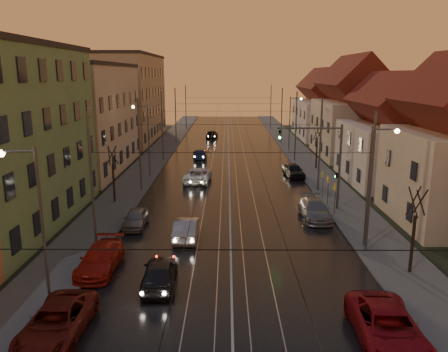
{
  "coord_description": "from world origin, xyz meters",
  "views": [
    {
      "loc": [
        -0.25,
        -17.08,
        11.16
      ],
      "look_at": [
        -0.51,
        20.8,
        2.27
      ],
      "focal_mm": 35.0,
      "sensor_mm": 36.0,
      "label": 1
    }
  ],
  "objects_px": {
    "street_lamp_1": "(374,175)",
    "driving_car_4": "(212,134)",
    "driving_car_1": "(186,228)",
    "driving_car_2": "(198,175)",
    "parked_right_1": "(315,209)",
    "driving_car_0": "(159,273)",
    "parked_right_0": "(388,328)",
    "driving_car_3": "(200,154)",
    "traffic_light_mast": "(328,156)",
    "parked_left_1": "(57,322)",
    "street_lamp_0": "(35,214)",
    "parked_right_2": "(294,170)",
    "parked_left_2": "(100,259)",
    "street_lamp_2": "(146,133)",
    "street_lamp_3": "(292,119)",
    "parked_left_3": "(136,218)"
  },
  "relations": [
    {
      "from": "street_lamp_1",
      "to": "driving_car_4",
      "type": "relative_size",
      "value": 1.84
    },
    {
      "from": "street_lamp_1",
      "to": "driving_car_1",
      "type": "xyz_separation_m",
      "value": [
        -12.15,
        1.43,
        -4.15
      ]
    },
    {
      "from": "driving_car_2",
      "to": "parked_right_1",
      "type": "height_order",
      "value": "driving_car_2"
    },
    {
      "from": "driving_car_0",
      "to": "parked_right_0",
      "type": "height_order",
      "value": "parked_right_0"
    },
    {
      "from": "parked_right_0",
      "to": "driving_car_3",
      "type": "bearing_deg",
      "value": 106.28
    },
    {
      "from": "traffic_light_mast",
      "to": "driving_car_2",
      "type": "xyz_separation_m",
      "value": [
        -11.32,
        9.65,
        -3.83
      ]
    },
    {
      "from": "parked_left_1",
      "to": "parked_right_0",
      "type": "height_order",
      "value": "parked_right_0"
    },
    {
      "from": "street_lamp_0",
      "to": "driving_car_2",
      "type": "bearing_deg",
      "value": 77.32
    },
    {
      "from": "driving_car_1",
      "to": "parked_right_1",
      "type": "bearing_deg",
      "value": -155.29
    },
    {
      "from": "parked_right_1",
      "to": "parked_right_2",
      "type": "bearing_deg",
      "value": 87.91
    },
    {
      "from": "street_lamp_1",
      "to": "driving_car_2",
      "type": "height_order",
      "value": "street_lamp_1"
    },
    {
      "from": "street_lamp_1",
      "to": "parked_left_2",
      "type": "height_order",
      "value": "street_lamp_1"
    },
    {
      "from": "street_lamp_0",
      "to": "parked_right_0",
      "type": "bearing_deg",
      "value": -9.7
    },
    {
      "from": "parked_right_1",
      "to": "parked_right_2",
      "type": "height_order",
      "value": "parked_right_2"
    },
    {
      "from": "street_lamp_2",
      "to": "driving_car_0",
      "type": "xyz_separation_m",
      "value": [
        5.23,
        -25.49,
        -4.14
      ]
    },
    {
      "from": "street_lamp_0",
      "to": "street_lamp_3",
      "type": "xyz_separation_m",
      "value": [
        18.21,
        44.0,
        0.0
      ]
    },
    {
      "from": "street_lamp_3",
      "to": "driving_car_3",
      "type": "height_order",
      "value": "street_lamp_3"
    },
    {
      "from": "parked_left_3",
      "to": "street_lamp_0",
      "type": "bearing_deg",
      "value": -100.12
    },
    {
      "from": "driving_car_0",
      "to": "parked_right_0",
      "type": "distance_m",
      "value": 11.6
    },
    {
      "from": "street_lamp_1",
      "to": "driving_car_2",
      "type": "distance_m",
      "value": 21.98
    },
    {
      "from": "street_lamp_1",
      "to": "parked_left_2",
      "type": "xyz_separation_m",
      "value": [
        -16.7,
        -3.61,
        -4.17
      ]
    },
    {
      "from": "driving_car_2",
      "to": "parked_left_2",
      "type": "distance_m",
      "value": 21.69
    },
    {
      "from": "driving_car_3",
      "to": "parked_left_1",
      "type": "distance_m",
      "value": 41.01
    },
    {
      "from": "traffic_light_mast",
      "to": "parked_right_0",
      "type": "bearing_deg",
      "value": -94.54
    },
    {
      "from": "driving_car_4",
      "to": "parked_right_2",
      "type": "relative_size",
      "value": 0.99
    },
    {
      "from": "parked_left_2",
      "to": "parked_right_0",
      "type": "bearing_deg",
      "value": -25.92
    },
    {
      "from": "driving_car_2",
      "to": "parked_right_1",
      "type": "bearing_deg",
      "value": 133.52
    },
    {
      "from": "street_lamp_1",
      "to": "driving_car_1",
      "type": "distance_m",
      "value": 12.92
    },
    {
      "from": "street_lamp_1",
      "to": "parked_left_2",
      "type": "relative_size",
      "value": 1.63
    },
    {
      "from": "street_lamp_2",
      "to": "parked_right_1",
      "type": "xyz_separation_m",
      "value": [
        15.8,
        -14.15,
        -4.15
      ]
    },
    {
      "from": "street_lamp_0",
      "to": "driving_car_3",
      "type": "height_order",
      "value": "street_lamp_0"
    },
    {
      "from": "traffic_light_mast",
      "to": "parked_right_1",
      "type": "bearing_deg",
      "value": -121.06
    },
    {
      "from": "driving_car_1",
      "to": "driving_car_3",
      "type": "distance_m",
      "value": 29.18
    },
    {
      "from": "traffic_light_mast",
      "to": "parked_right_2",
      "type": "distance_m",
      "value": 12.66
    },
    {
      "from": "parked_left_3",
      "to": "parked_right_2",
      "type": "distance_m",
      "value": 21.56
    },
    {
      "from": "street_lamp_2",
      "to": "parked_right_0",
      "type": "xyz_separation_m",
      "value": [
        15.62,
        -30.67,
        -4.11
      ]
    },
    {
      "from": "driving_car_1",
      "to": "parked_right_2",
      "type": "height_order",
      "value": "parked_right_2"
    },
    {
      "from": "parked_left_3",
      "to": "traffic_light_mast",
      "type": "bearing_deg",
      "value": 15.26
    },
    {
      "from": "driving_car_0",
      "to": "driving_car_1",
      "type": "bearing_deg",
      "value": -99.82
    },
    {
      "from": "driving_car_2",
      "to": "street_lamp_1",
      "type": "bearing_deg",
      "value": 128.34
    },
    {
      "from": "street_lamp_0",
      "to": "driving_car_4",
      "type": "bearing_deg",
      "value": 83.89
    },
    {
      "from": "traffic_light_mast",
      "to": "driving_car_1",
      "type": "relative_size",
      "value": 1.61
    },
    {
      "from": "street_lamp_2",
      "to": "parked_left_2",
      "type": "xyz_separation_m",
      "value": [
        1.5,
        -23.61,
        -4.17
      ]
    },
    {
      "from": "street_lamp_0",
      "to": "driving_car_0",
      "type": "distance_m",
      "value": 7.13
    },
    {
      "from": "street_lamp_0",
      "to": "driving_car_2",
      "type": "height_order",
      "value": "street_lamp_0"
    },
    {
      "from": "street_lamp_0",
      "to": "driving_car_4",
      "type": "xyz_separation_m",
      "value": [
        6.18,
        57.71,
        -4.15
      ]
    },
    {
      "from": "parked_right_2",
      "to": "street_lamp_3",
      "type": "bearing_deg",
      "value": 75.34
    },
    {
      "from": "driving_car_2",
      "to": "street_lamp_3",
      "type": "bearing_deg",
      "value": -120.96
    },
    {
      "from": "street_lamp_0",
      "to": "parked_left_3",
      "type": "distance_m",
      "value": 12.7
    },
    {
      "from": "parked_left_3",
      "to": "parked_right_0",
      "type": "relative_size",
      "value": 0.68
    }
  ]
}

